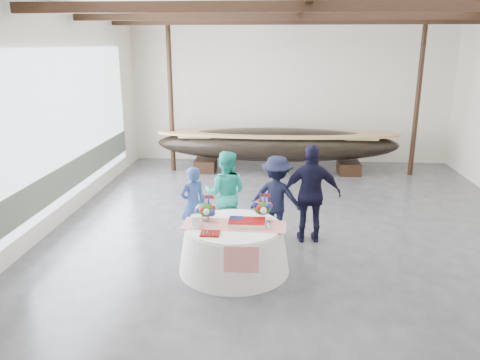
{
  "coord_description": "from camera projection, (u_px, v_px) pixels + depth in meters",
  "views": [
    {
      "loc": [
        -0.53,
        -8.97,
        3.66
      ],
      "look_at": [
        -1.14,
        -0.4,
        1.17
      ],
      "focal_mm": 35.0,
      "sensor_mm": 36.0,
      "label": 1
    }
  ],
  "objects": [
    {
      "name": "pavilion_structure",
      "position": [
        302.0,
        27.0,
        9.22
      ],
      "size": [
        9.8,
        11.76,
        4.5
      ],
      "color": "black",
      "rests_on": "ground"
    },
    {
      "name": "wall_left",
      "position": [
        48.0,
        118.0,
        9.29
      ],
      "size": [
        0.02,
        12.0,
        4.5
      ],
      "primitive_type": "cube",
      "color": "silver",
      "rests_on": "ground"
    },
    {
      "name": "guest_woman_teal",
      "position": [
        226.0,
        194.0,
        9.14
      ],
      "size": [
        0.87,
        0.69,
        1.71
      ],
      "primitive_type": "imported",
      "rotation": [
        0.0,
        0.0,
        3.09
      ],
      "color": "#22B49E",
      "rests_on": "ground"
    },
    {
      "name": "wall_back",
      "position": [
        290.0,
        91.0,
        14.7
      ],
      "size": [
        10.0,
        0.02,
        4.5
      ],
      "primitive_type": "cube",
      "color": "silver",
      "rests_on": "ground"
    },
    {
      "name": "tabletop_items",
      "position": [
        232.0,
        213.0,
        7.82
      ],
      "size": [
        1.74,
        1.0,
        0.4
      ],
      "color": "red",
      "rests_on": "banquet_table"
    },
    {
      "name": "banquet_table",
      "position": [
        234.0,
        247.0,
        7.83
      ],
      "size": [
        1.85,
        1.85,
        0.8
      ],
      "color": "white",
      "rests_on": "ground"
    },
    {
      "name": "longboat_display",
      "position": [
        277.0,
        144.0,
        13.7
      ],
      "size": [
        7.08,
        1.42,
        1.33
      ],
      "color": "black",
      "rests_on": "ground"
    },
    {
      "name": "guest_woman_blue",
      "position": [
        193.0,
        204.0,
        8.94
      ],
      "size": [
        0.64,
        0.61,
        1.46
      ],
      "primitive_type": "imported",
      "rotation": [
        0.0,
        0.0,
        3.83
      ],
      "color": "navy",
      "rests_on": "ground"
    },
    {
      "name": "guest_man_left",
      "position": [
        277.0,
        197.0,
        9.02
      ],
      "size": [
        1.18,
        0.86,
        1.64
      ],
      "primitive_type": "imported",
      "rotation": [
        0.0,
        0.0,
        2.88
      ],
      "color": "black",
      "rests_on": "ground"
    },
    {
      "name": "floor",
      "position": [
        297.0,
        230.0,
        9.58
      ],
      "size": [
        10.0,
        12.0,
        0.01
      ],
      "primitive_type": "cube",
      "color": "#3D3D42",
      "rests_on": "ground"
    },
    {
      "name": "wall_front",
      "position": [
        347.0,
        259.0,
        3.21
      ],
      "size": [
        10.0,
        0.02,
        4.5
      ],
      "primitive_type": "cube",
      "color": "silver",
      "rests_on": "ground"
    },
    {
      "name": "open_bay",
      "position": [
        73.0,
        131.0,
        10.37
      ],
      "size": [
        0.03,
        7.0,
        3.2
      ],
      "color": "silver",
      "rests_on": "ground"
    },
    {
      "name": "guest_man_right",
      "position": [
        311.0,
        194.0,
        8.82
      ],
      "size": [
        1.13,
        0.52,
        1.9
      ],
      "primitive_type": "imported",
      "rotation": [
        0.0,
        0.0,
        3.19
      ],
      "color": "black",
      "rests_on": "ground"
    }
  ]
}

